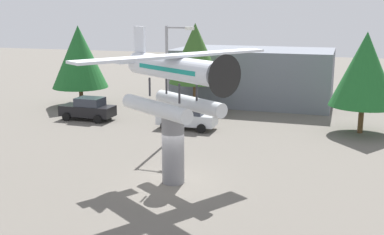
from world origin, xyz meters
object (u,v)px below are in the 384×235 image
floatplane_monument (174,78)px  tree_west (79,57)px  storefront_building (253,76)px  display_pedestal (173,148)px  car_mid_silver (188,117)px  tree_east (195,53)px  streetlight_primary (170,76)px  car_near_black (88,109)px  tree_center_back (365,69)px

floatplane_monument → tree_west: bearing=166.2°
storefront_building → tree_west: 15.73m
display_pedestal → car_mid_silver: bearing=104.7°
tree_east → car_mid_silver: bearing=-78.2°
streetlight_primary → storefront_building: size_ratio=0.53×
floatplane_monument → car_near_black: (-11.15, 10.96, -4.32)m
car_near_black → streetlight_primary: (8.40, -4.18, 3.45)m
floatplane_monument → tree_east: bearing=137.5°
car_near_black → tree_center_back: 20.49m
streetlight_primary → tree_east: size_ratio=1.01×
car_mid_silver → tree_west: size_ratio=0.59×
floatplane_monument → car_near_black: bearing=168.9°
tree_west → tree_center_back: size_ratio=1.02×
storefront_building → streetlight_primary: bearing=-98.9°
display_pedestal → tree_west: bearing=132.7°
car_near_black → car_mid_silver: 8.28m
display_pedestal → storefront_building: bearing=90.7°
tree_center_back → storefront_building: bearing=136.3°
storefront_building → tree_center_back: bearing=-43.7°
car_near_black → tree_west: size_ratio=0.59×
car_near_black → car_mid_silver: same height
tree_west → tree_east: (10.74, -0.10, 0.60)m
tree_west → floatplane_monument: bearing=-47.2°
tree_west → tree_center_back: bearing=-6.4°
floatplane_monument → car_near_black: 16.22m
display_pedestal → car_mid_silver: 10.93m
tree_east → display_pedestal: bearing=-76.3°
floatplane_monument → tree_center_back: size_ratio=1.33×
floatplane_monument → storefront_building: bearing=124.4°
car_near_black → tree_west: (-3.54, 4.90, 3.47)m
storefront_building → car_near_black: bearing=-134.1°
floatplane_monument → tree_center_back: 15.94m
car_near_black → tree_west: 6.97m
tree_west → car_near_black: bearing=-54.1°
floatplane_monument → streetlight_primary: bearing=145.5°
display_pedestal → tree_east: bearing=103.7°
tree_center_back → car_near_black: bearing=-173.6°
display_pedestal → car_mid_silver: (-2.76, 10.54, -0.88)m
car_near_black → tree_east: size_ratio=0.57×
display_pedestal → tree_west: 21.64m
tree_west → tree_east: bearing=-0.5°
tree_east → tree_west: bearing=179.5°
streetlight_primary → tree_center_back: bearing=28.8°
storefront_building → tree_west: tree_west is taller
display_pedestal → tree_center_back: bearing=55.5°
car_mid_silver → tree_west: bearing=-23.9°
car_mid_silver → floatplane_monument: bearing=105.1°
car_mid_silver → storefront_building: size_ratio=0.30×
floatplane_monument → car_mid_silver: size_ratio=2.21×
car_near_black → tree_east: tree_east is taller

